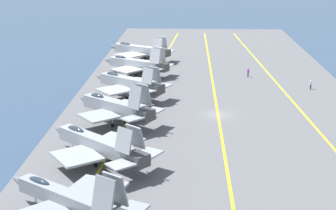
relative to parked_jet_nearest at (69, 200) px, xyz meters
The scene contains 13 objects.
ground_plane 38.24m from the parked_jet_nearest, 25.03° to the right, with size 2000.00×2000.00×0.00m, color #2D425B.
carrier_deck 38.23m from the parked_jet_nearest, 25.03° to the right, with size 179.74×50.49×0.40m, color #565659.
deck_stripe_foul_line 45.84m from the parked_jet_nearest, 40.99° to the right, with size 161.76×0.36×0.01m, color yellow.
deck_stripe_centerline 38.21m from the parked_jet_nearest, 25.03° to the right, with size 161.76×0.36×0.01m, color yellow.
deck_stripe_edge_line 34.71m from the parked_jet_nearest, ahead, with size 161.76×0.36×0.01m, color yellow.
parked_jet_nearest is the anchor object (origin of this frame).
parked_jet_second 14.77m from the parked_jet_nearest, ahead, with size 14.37×15.76×6.09m.
parked_jet_third 29.49m from the parked_jet_nearest, ahead, with size 12.85×14.56×6.97m.
parked_jet_fourth 43.94m from the parked_jet_nearest, ahead, with size 13.28×15.10×6.23m.
parked_jet_fifth 60.93m from the parked_jet_nearest, ahead, with size 12.48×15.79×6.25m.
parked_jet_sixth 75.19m from the parked_jet_nearest, ahead, with size 13.62×16.61×6.10m.
crew_purple_vest 64.50m from the parked_jet_nearest, 21.49° to the right, with size 0.44×0.46×1.77m.
crew_white_vest 61.16m from the parked_jet_nearest, 34.20° to the right, with size 0.29×0.40×1.86m.
Camera 1 is at (-78.65, 4.76, 26.23)m, focal length 55.00 mm.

